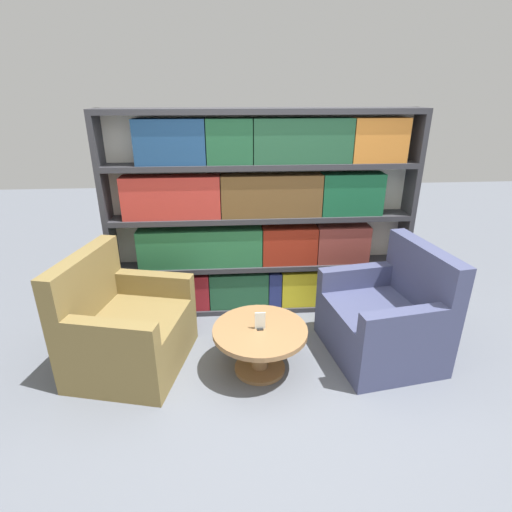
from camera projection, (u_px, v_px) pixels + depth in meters
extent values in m
plane|color=slate|center=(275.00, 387.00, 3.10)|extent=(14.00, 14.00, 0.00)
cube|color=silver|center=(260.00, 214.00, 3.97)|extent=(2.94, 0.05, 1.99)
cube|color=#333338|center=(109.00, 221.00, 3.75)|extent=(0.05, 0.30, 1.99)
cube|color=#333338|center=(407.00, 214.00, 3.95)|extent=(0.05, 0.30, 1.99)
cube|color=#333338|center=(261.00, 305.00, 4.23)|extent=(2.84, 0.30, 0.05)
cube|color=#333338|center=(261.00, 264.00, 4.04)|extent=(2.84, 0.30, 0.05)
cube|color=#333338|center=(262.00, 217.00, 3.85)|extent=(2.84, 0.30, 0.05)
cube|color=#333338|center=(262.00, 165.00, 3.66)|extent=(2.84, 0.30, 0.05)
cube|color=#333338|center=(262.00, 111.00, 3.48)|extent=(2.84, 0.30, 0.05)
cube|color=maroon|center=(181.00, 291.00, 4.06)|extent=(0.57, 0.20, 0.38)
cube|color=#235637|center=(239.00, 289.00, 4.10)|extent=(0.59, 0.20, 0.38)
cube|color=navy|center=(274.00, 288.00, 4.13)|extent=(0.13, 0.20, 0.38)
cube|color=gold|center=(328.00, 286.00, 4.17)|extent=(0.98, 0.20, 0.38)
cube|color=#286D3F|center=(201.00, 247.00, 3.90)|extent=(1.20, 0.20, 0.37)
cube|color=maroon|center=(289.00, 245.00, 3.96)|extent=(0.54, 0.20, 0.37)
cube|color=brown|center=(342.00, 244.00, 3.99)|extent=(0.52, 0.20, 0.37)
cube|color=#BB342C|center=(172.00, 197.00, 3.68)|extent=(0.90, 0.20, 0.39)
cube|color=brown|center=(271.00, 195.00, 3.75)|extent=(0.94, 0.20, 0.39)
cube|color=#175B36|center=(352.00, 194.00, 3.80)|extent=(0.58, 0.20, 0.39)
cube|color=navy|center=(170.00, 142.00, 3.50)|extent=(0.62, 0.20, 0.39)
cube|color=#1F5734|center=(229.00, 141.00, 3.53)|extent=(0.41, 0.20, 0.39)
cube|color=#235436|center=(302.00, 141.00, 3.57)|extent=(0.89, 0.20, 0.39)
cube|color=orange|center=(379.00, 140.00, 3.62)|extent=(0.50, 0.20, 0.39)
cube|color=olive|center=(132.00, 340.00, 3.28)|extent=(1.01, 1.08, 0.46)
cube|color=olive|center=(85.00, 285.00, 3.15)|extent=(0.35, 0.92, 0.51)
cube|color=olive|center=(111.00, 335.00, 2.78)|extent=(0.69, 0.27, 0.20)
cube|color=olive|center=(155.00, 284.00, 3.51)|extent=(0.69, 0.27, 0.20)
cube|color=#42476B|center=(379.00, 330.00, 3.43)|extent=(0.95, 1.03, 0.46)
cube|color=#42476B|center=(423.00, 275.00, 3.31)|extent=(0.28, 0.93, 0.51)
cube|color=#42476B|center=(355.00, 277.00, 3.64)|extent=(0.69, 0.22, 0.20)
cube|color=#42476B|center=(403.00, 323.00, 2.93)|extent=(0.69, 0.22, 0.20)
cylinder|color=olive|center=(260.00, 351.00, 3.23)|extent=(0.14, 0.14, 0.35)
cylinder|color=olive|center=(260.00, 368.00, 3.29)|extent=(0.42, 0.42, 0.03)
cylinder|color=olive|center=(260.00, 331.00, 3.15)|extent=(0.76, 0.76, 0.04)
cube|color=black|center=(260.00, 328.00, 3.14)|extent=(0.05, 0.06, 0.01)
cube|color=silver|center=(260.00, 321.00, 3.12)|extent=(0.08, 0.01, 0.15)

